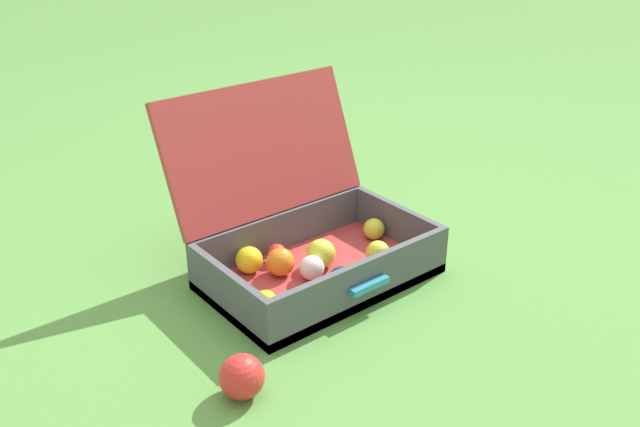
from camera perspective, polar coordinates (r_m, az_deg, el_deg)
The scene contains 3 objects.
ground_plane at distance 1.89m, azimuth 0.70°, elevation -3.85°, with size 16.00×16.00×0.00m, color #569342.
open_suitcase at distance 1.79m, azimuth -1.34°, elevation -1.78°, with size 0.57×0.51×0.45m.
stray_ball_on_grass at distance 1.42m, azimuth -6.42°, elevation -13.13°, with size 0.09×0.09×0.09m, color red.
Camera 1 is at (-1.04, -1.26, 0.94)m, focal length 39.10 mm.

